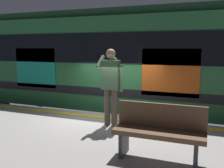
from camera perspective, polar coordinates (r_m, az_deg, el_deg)
The scene contains 8 objects.
ground_plane at distance 7.16m, azimuth -0.49°, elevation -15.77°, with size 24.55×24.55×0.00m, color #3D3D3F.
safety_line at distance 6.51m, azimuth -1.48°, elevation -7.74°, with size 14.69×0.16×0.01m, color yellow.
track_rail_near at distance 8.41m, azimuth 3.25°, elevation -11.42°, with size 19.49×0.08×0.16m, color slate.
track_rail_far at distance 9.71m, azimuth 5.88°, elevation -8.69°, with size 19.49×0.08×0.16m, color slate.
train_carriage at distance 8.83m, azimuth 0.24°, elevation 5.65°, with size 12.62×2.97×3.93m.
passenger at distance 5.67m, azimuth -0.23°, elevation 0.72°, with size 0.57×0.55×1.79m.
handbag at distance 5.64m, azimuth 4.53°, elevation -8.28°, with size 0.35×0.32×0.42m.
bench at distance 4.17m, azimuth 10.84°, elevation -10.33°, with size 1.46×0.44×0.90m.
Camera 1 is at (-2.40, 6.07, 2.94)m, focal length 39.68 mm.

